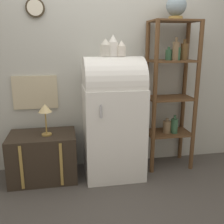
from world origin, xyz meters
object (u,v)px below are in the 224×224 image
at_px(vase_center, 113,46).
at_px(refrigerator, 113,116).
at_px(vase_right, 121,49).
at_px(desk_lamp, 45,111).
at_px(vase_left, 105,48).
at_px(suitcase_trunk, 43,156).
at_px(globe, 176,6).

bearing_deg(vase_center, refrigerator, -80.40).
bearing_deg(refrigerator, vase_right, -6.50).
relative_size(vase_center, desk_lamp, 0.65).
bearing_deg(vase_center, vase_left, 178.84).
relative_size(refrigerator, vase_center, 5.99).
bearing_deg(vase_right, suitcase_trunk, 178.40).
height_order(globe, vase_left, globe).
xyz_separation_m(vase_center, vase_right, (0.09, -0.02, -0.03)).
distance_m(refrigerator, vase_center, 0.77).
relative_size(suitcase_trunk, vase_center, 3.21).
height_order(vase_left, desk_lamp, vase_left).
relative_size(vase_right, desk_lamp, 0.48).
relative_size(vase_left, desk_lamp, 0.54).
distance_m(refrigerator, globe, 1.40).
height_order(suitcase_trunk, desk_lamp, desk_lamp).
bearing_deg(globe, vase_center, -173.60).
relative_size(globe, vase_left, 1.40).
distance_m(suitcase_trunk, globe, 2.25).
bearing_deg(refrigerator, vase_center, 99.60).
bearing_deg(vase_center, suitcase_trunk, 179.75).
bearing_deg(globe, refrigerator, -172.70).
xyz_separation_m(vase_right, desk_lamp, (-0.84, -0.01, -0.65)).
xyz_separation_m(refrigerator, vase_right, (0.09, -0.01, 0.74)).
bearing_deg(vase_center, globe, 6.40).
height_order(vase_right, desk_lamp, vase_right).
height_order(vase_left, vase_center, vase_center).
bearing_deg(refrigerator, vase_left, 170.94).
xyz_separation_m(vase_left, vase_center, (0.08, -0.00, 0.02)).
bearing_deg(desk_lamp, suitcase_trunk, 151.29).
xyz_separation_m(vase_left, vase_right, (0.17, -0.02, -0.01)).
height_order(suitcase_trunk, vase_center, vase_center).
xyz_separation_m(refrigerator, desk_lamp, (-0.75, -0.02, 0.10)).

